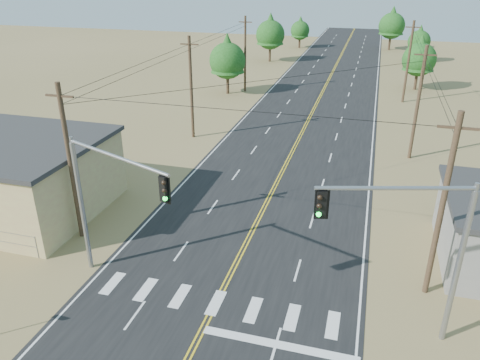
% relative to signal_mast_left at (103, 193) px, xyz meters
% --- Properties ---
extents(road, '(15.00, 200.00, 0.02)m').
position_rel_signal_mast_left_xyz_m(road, '(6.04, 21.72, -5.44)').
color(road, black).
rests_on(road, ground).
extents(utility_pole_left_near, '(1.80, 0.30, 10.00)m').
position_rel_signal_mast_left_xyz_m(utility_pole_left_near, '(-4.46, 3.72, -0.33)').
color(utility_pole_left_near, '#4C3826').
rests_on(utility_pole_left_near, ground).
extents(utility_pole_left_mid, '(1.80, 0.30, 10.00)m').
position_rel_signal_mast_left_xyz_m(utility_pole_left_mid, '(-4.46, 23.72, -0.33)').
color(utility_pole_left_mid, '#4C3826').
rests_on(utility_pole_left_mid, ground).
extents(utility_pole_left_far, '(1.80, 0.30, 10.00)m').
position_rel_signal_mast_left_xyz_m(utility_pole_left_far, '(-4.46, 43.72, -0.33)').
color(utility_pole_left_far, '#4C3826').
rests_on(utility_pole_left_far, ground).
extents(utility_pole_right_near, '(1.80, 0.30, 10.00)m').
position_rel_signal_mast_left_xyz_m(utility_pole_right_near, '(16.54, 3.72, -0.33)').
color(utility_pole_right_near, '#4C3826').
rests_on(utility_pole_right_near, ground).
extents(utility_pole_right_mid, '(1.80, 0.30, 10.00)m').
position_rel_signal_mast_left_xyz_m(utility_pole_right_mid, '(16.54, 23.72, -0.33)').
color(utility_pole_right_mid, '#4C3826').
rests_on(utility_pole_right_mid, ground).
extents(utility_pole_right_far, '(1.80, 0.30, 10.00)m').
position_rel_signal_mast_left_xyz_m(utility_pole_right_far, '(16.54, 43.72, -0.33)').
color(utility_pole_right_far, '#4C3826').
rests_on(utility_pole_right_far, ground).
extents(signal_mast_left, '(6.76, 2.99, 7.98)m').
position_rel_signal_mast_left_xyz_m(signal_mast_left, '(0.00, 0.00, 0.00)').
color(signal_mast_left, gray).
rests_on(signal_mast_left, ground).
extents(signal_mast_right, '(6.41, 2.12, 8.03)m').
position_rel_signal_mast_left_xyz_m(signal_mast_right, '(15.21, -0.26, -0.02)').
color(signal_mast_right, gray).
rests_on(signal_mast_right, ground).
extents(tree_left_near, '(4.82, 4.82, 8.03)m').
position_rel_signal_mast_left_xyz_m(tree_left_near, '(-6.38, 41.78, -0.53)').
color(tree_left_near, '#3F2D1E').
rests_on(tree_left_near, ground).
extents(tree_left_mid, '(5.12, 5.12, 8.54)m').
position_rel_signal_mast_left_xyz_m(tree_left_mid, '(-6.03, 66.52, -0.22)').
color(tree_left_mid, '#3F2D1E').
rests_on(tree_left_mid, ground).
extents(tree_left_far, '(3.91, 3.91, 6.52)m').
position_rel_signal_mast_left_xyz_m(tree_left_far, '(-3.35, 83.46, -1.47)').
color(tree_left_far, '#3F2D1E').
rests_on(tree_left_far, ground).
extents(tree_right_near, '(4.56, 4.56, 7.60)m').
position_rel_signal_mast_left_xyz_m(tree_right_near, '(18.40, 51.16, -0.80)').
color(tree_right_near, '#3F2D1E').
rests_on(tree_right_near, ground).
extents(tree_right_mid, '(3.93, 3.93, 6.55)m').
position_rel_signal_mast_left_xyz_m(tree_right_mid, '(19.76, 73.32, -1.44)').
color(tree_right_mid, '#3F2D1E').
rests_on(tree_right_mid, ground).
extents(tree_right_far, '(5.22, 5.22, 8.70)m').
position_rel_signal_mast_left_xyz_m(tree_right_far, '(15.04, 85.98, -0.12)').
color(tree_right_far, '#3F2D1E').
rests_on(tree_right_far, ground).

